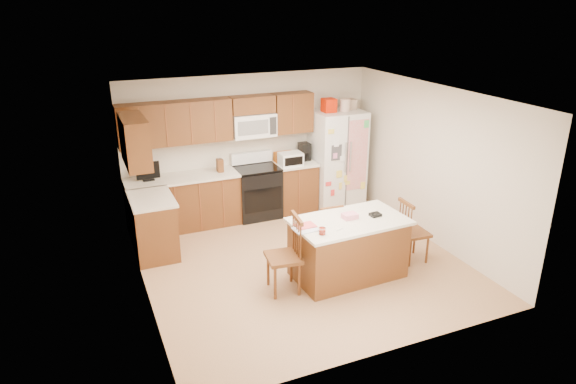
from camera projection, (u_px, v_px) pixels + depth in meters
name	position (u px, v px, depth m)	size (l,w,h in m)	color
ground	(301.00, 263.00, 7.67)	(4.50, 4.50, 0.00)	#926445
room_shell	(302.00, 171.00, 7.16)	(4.60, 4.60, 2.52)	beige
cabinetry	(204.00, 177.00, 8.52)	(3.36, 1.56, 2.15)	brown
stove	(257.00, 191.00, 9.16)	(0.76, 0.65, 1.13)	black
refrigerator	(337.00, 158.00, 9.53)	(0.90, 0.79, 2.04)	white
island	(348.00, 248.00, 7.17)	(1.65, 0.99, 0.95)	brown
windsor_chair_left	(285.00, 256.00, 6.78)	(0.49, 0.51, 1.06)	brown
windsor_chair_back	(328.00, 232.00, 7.68)	(0.40, 0.38, 0.88)	brown
windsor_chair_right	(412.00, 232.00, 7.59)	(0.41, 0.43, 0.96)	brown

